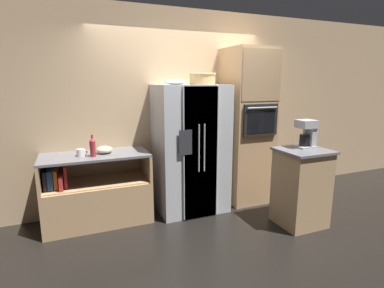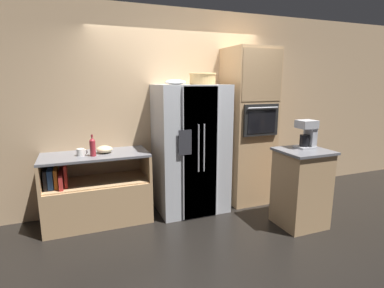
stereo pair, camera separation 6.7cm
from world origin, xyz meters
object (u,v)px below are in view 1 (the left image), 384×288
wall_oven (247,127)px  fruit_bowl (176,82)px  wicker_basket (202,78)px  mug (81,153)px  bottle_tall (93,147)px  mixing_bowl (104,150)px  refrigerator (191,149)px  coffee_maker (307,132)px

wall_oven → fruit_bowl: 1.32m
wall_oven → fruit_bowl: size_ratio=8.48×
wicker_basket → mug: (-1.59, 0.05, -0.89)m
fruit_bowl → mug: size_ratio=2.08×
bottle_tall → mixing_bowl: size_ratio=1.34×
refrigerator → wall_oven: wall_oven is taller
refrigerator → mixing_bowl: 1.15m
wicker_basket → mixing_bowl: 1.59m
mixing_bowl → refrigerator: bearing=-3.4°
mug → mixing_bowl: 0.29m
wall_oven → mug: (-2.35, -0.00, -0.19)m
wall_oven → wicker_basket: size_ratio=6.21×
wicker_basket → fruit_bowl: wicker_basket is taller
wicker_basket → coffee_maker: (1.05, -0.87, -0.67)m
fruit_bowl → mixing_bowl: 1.25m
wall_oven → refrigerator: bearing=-178.2°
bottle_tall → coffee_maker: coffee_maker is taller
fruit_bowl → mixing_bowl: size_ratio=1.35×
wall_oven → fruit_bowl: (-1.14, -0.07, 0.65)m
refrigerator → wicker_basket: size_ratio=4.81×
mixing_bowl → coffee_maker: size_ratio=0.57×
wall_oven → mixing_bowl: (-2.07, 0.04, -0.18)m
fruit_bowl → mixing_bowl: (-0.92, 0.11, -0.84)m
wall_oven → coffee_maker: (0.29, -0.92, 0.04)m
wicker_basket → bottle_tall: 1.67m
wall_oven → mixing_bowl: 2.08m
wall_oven → fruit_bowl: bearing=-176.6°
fruit_bowl → coffee_maker: size_ratio=0.76×
wicker_basket → fruit_bowl: bearing=-177.9°
wicker_basket → fruit_bowl: size_ratio=1.37×
refrigerator → bottle_tall: size_ratio=6.64×
mug → wicker_basket: bearing=-1.7°
refrigerator → coffee_maker: bearing=-36.3°
wicker_basket → bottle_tall: (-1.46, -0.03, -0.82)m
wicker_basket → fruit_bowl: (-0.39, -0.01, -0.05)m
coffee_maker → mug: bearing=160.9°
mug → fruit_bowl: bearing=-2.9°
fruit_bowl → wicker_basket: bearing=2.1°
fruit_bowl → bottle_tall: size_ratio=1.01×
bottle_tall → coffee_maker: (2.51, -0.84, 0.15)m
fruit_bowl → mug: fruit_bowl is taller
wall_oven → wicker_basket: wall_oven is taller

